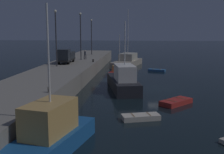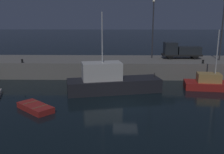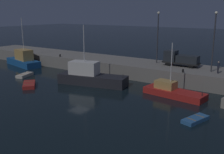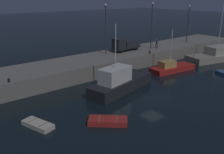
{
  "view_description": "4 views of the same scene",
  "coord_description": "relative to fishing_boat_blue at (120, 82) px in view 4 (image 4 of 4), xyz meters",
  "views": [
    {
      "loc": [
        -40.49,
        2.35,
        8.31
      ],
      "look_at": [
        -1.83,
        6.23,
        1.82
      ],
      "focal_mm": 46.87,
      "sensor_mm": 36.0,
      "label": 1
    },
    {
      "loc": [
        -0.79,
        -24.34,
        8.62
      ],
      "look_at": [
        -1.45,
        4.73,
        1.79
      ],
      "focal_mm": 41.08,
      "sensor_mm": 36.0,
      "label": 2
    },
    {
      "loc": [
        24.03,
        -27.24,
        11.16
      ],
      "look_at": [
        3.17,
        3.71,
        2.01
      ],
      "focal_mm": 43.0,
      "sensor_mm": 36.0,
      "label": 3
    },
    {
      "loc": [
        -22.95,
        -19.91,
        12.7
      ],
      "look_at": [
        -1.73,
        6.2,
        1.63
      ],
      "focal_mm": 40.62,
      "sensor_mm": 36.0,
      "label": 4
    }
  ],
  "objects": [
    {
      "name": "bollard_east",
      "position": [
        12.66,
        6.24,
        1.3
      ],
      "size": [
        0.28,
        0.28,
        0.51
      ],
      "primitive_type": "cylinder",
      "color": "black",
      "rests_on": "pier_quay"
    },
    {
      "name": "bollard_west",
      "position": [
        -12.63,
        6.26,
        1.29
      ],
      "size": [
        0.28,
        0.28,
        0.5
      ],
      "primitive_type": "cylinder",
      "color": "black",
      "rests_on": "pier_quay"
    },
    {
      "name": "lamp_post_east",
      "position": [
        16.0,
        9.13,
        6.17
      ],
      "size": [
        0.44,
        0.44,
        8.87
      ],
      "color": "#38383D",
      "rests_on": "pier_quay"
    },
    {
      "name": "fishing_boat_white",
      "position": [
        13.01,
        1.45,
        -0.63
      ],
      "size": [
        8.63,
        3.74,
        7.19
      ],
      "color": "red",
      "rests_on": "ground"
    },
    {
      "name": "ground_plane",
      "position": [
        1.61,
        -4.69,
        -1.29
      ],
      "size": [
        320.0,
        320.0,
        0.0
      ],
      "primitive_type": "plane",
      "color": "black"
    },
    {
      "name": "fishing_boat_blue",
      "position": [
        0.0,
        0.0,
        0.0
      ],
      "size": [
        11.29,
        5.44,
        9.2
      ],
      "color": "#232328",
      "rests_on": "ground"
    },
    {
      "name": "lamp_post_central",
      "position": [
        27.88,
        9.08,
        5.74
      ],
      "size": [
        0.44,
        0.44,
        8.04
      ],
      "color": "#38383D",
      "rests_on": "pier_quay"
    },
    {
      "name": "utility_truck",
      "position": [
        10.54,
        10.63,
        2.29
      ],
      "size": [
        6.0,
        2.03,
        2.5
      ],
      "color": "black",
      "rests_on": "pier_quay"
    },
    {
      "name": "pier_quay",
      "position": [
        1.61,
        9.8,
        -0.12
      ],
      "size": [
        76.78,
        8.09,
        2.34
      ],
      "color": "gray",
      "rests_on": "ground"
    },
    {
      "name": "dockworker",
      "position": [
        17.1,
        8.56,
        2.05
      ],
      "size": [
        0.42,
        0.44,
        1.76
      ],
      "color": "black",
      "rests_on": "pier_quay"
    },
    {
      "name": "rowboat_blue_far",
      "position": [
        -6.97,
        -6.25,
        -1.02
      ],
      "size": [
        4.1,
        3.94,
        0.59
      ],
      "color": "#B22823",
      "rests_on": "ground"
    },
    {
      "name": "rowboat_white_mid",
      "position": [
        -12.86,
        -2.38,
        -1.05
      ],
      "size": [
        2.33,
        3.72,
        0.52
      ],
      "color": "beige",
      "rests_on": "ground"
    },
    {
      "name": "fishing_boat_orange",
      "position": [
        26.12,
        0.73,
        -0.28
      ],
      "size": [
        12.71,
        6.74,
        12.4
      ],
      "color": "gray",
      "rests_on": "ground"
    },
    {
      "name": "lamp_post_west",
      "position": [
        6.2,
        11.01,
        6.14
      ],
      "size": [
        0.44,
        0.44,
        8.81
      ],
      "color": "#38383D",
      "rests_on": "pier_quay"
    }
  ]
}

